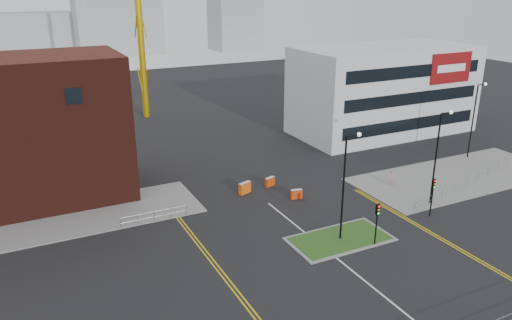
{
  "coord_description": "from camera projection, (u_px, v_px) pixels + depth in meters",
  "views": [
    {
      "loc": [
        -20.75,
        -21.98,
        20.3
      ],
      "look_at": [
        -1.73,
        16.28,
        5.0
      ],
      "focal_mm": 35.0,
      "sensor_mm": 36.0,
      "label": 1
    }
  ],
  "objects": [
    {
      "name": "yellow_left_a",
      "position": [
        208.0,
        259.0,
        38.72
      ],
      "size": [
        0.12,
        24.0,
        0.01
      ],
      "primitive_type": "cube",
      "color": "gold",
      "rests_on": "ground"
    },
    {
      "name": "railing_left",
      "position": [
        154.0,
        215.0,
        44.38
      ],
      "size": [
        6.05,
        0.05,
        1.1
      ],
      "color": "gray",
      "rests_on": "ground"
    },
    {
      "name": "skyline_b",
      "position": [
        118.0,
        27.0,
        145.16
      ],
      "size": [
        24.0,
        12.0,
        16.0
      ],
      "primitive_type": "cube",
      "color": "gray",
      "rests_on": "ground"
    },
    {
      "name": "skyline_d",
      "position": [
        50.0,
        33.0,
        146.72
      ],
      "size": [
        30.0,
        12.0,
        12.0
      ],
      "primitive_type": "cube",
      "color": "gray",
      "rests_on": "ground"
    },
    {
      "name": "yellow_right_a",
      "position": [
        425.0,
        231.0,
        43.1
      ],
      "size": [
        0.12,
        20.0,
        0.01
      ],
      "primitive_type": "cube",
      "color": "gold",
      "rests_on": "ground"
    },
    {
      "name": "ground",
      "position": [
        385.0,
        297.0,
        34.07
      ],
      "size": [
        200.0,
        200.0,
        0.0
      ],
      "primitive_type": "plane",
      "color": "black",
      "rests_on": "ground"
    },
    {
      "name": "island_kerb",
      "position": [
        340.0,
        239.0,
        41.63
      ],
      "size": [
        8.6,
        4.6,
        0.08
      ],
      "primitive_type": "cube",
      "color": "slate",
      "rests_on": "ground"
    },
    {
      "name": "yellow_left_b",
      "position": [
        212.0,
        258.0,
        38.85
      ],
      "size": [
        0.12,
        24.0,
        0.01
      ],
      "primitive_type": "cube",
      "color": "gold",
      "rests_on": "ground"
    },
    {
      "name": "barrier_right",
      "position": [
        270.0,
        181.0,
        52.37
      ],
      "size": [
        1.21,
        0.74,
        0.97
      ],
      "color": "#CD400B",
      "rests_on": "ground"
    },
    {
      "name": "skyline_c",
      "position": [
        235.0,
        3.0,
        153.59
      ],
      "size": [
        14.0,
        12.0,
        28.0
      ],
      "primitive_type": "cube",
      "color": "gray",
      "rests_on": "ground"
    },
    {
      "name": "streetlamp_right_far",
      "position": [
        475.0,
        115.0,
        59.24
      ],
      "size": [
        1.46,
        0.36,
        9.18
      ],
      "color": "black",
      "rests_on": "ground"
    },
    {
      "name": "streetlamp_island",
      "position": [
        346.0,
        179.0,
        39.92
      ],
      "size": [
        1.46,
        0.36,
        9.18
      ],
      "color": "black",
      "rests_on": "ground"
    },
    {
      "name": "traffic_light_right",
      "position": [
        433.0,
        190.0,
        44.96
      ],
      "size": [
        0.28,
        0.33,
        3.65
      ],
      "color": "black",
      "rests_on": "ground"
    },
    {
      "name": "grass_island",
      "position": [
        340.0,
        239.0,
        41.63
      ],
      "size": [
        8.0,
        4.0,
        0.12
      ],
      "primitive_type": "cube",
      "color": "#1D4818",
      "rests_on": "ground"
    },
    {
      "name": "pavement_right",
      "position": [
        457.0,
        176.0,
        55.07
      ],
      "size": [
        24.0,
        10.0,
        0.12
      ],
      "primitive_type": "cube",
      "color": "slate",
      "rests_on": "ground"
    },
    {
      "name": "centre_line",
      "position": [
        366.0,
        282.0,
        35.75
      ],
      "size": [
        0.15,
        30.0,
        0.01
      ],
      "primitive_type": "cube",
      "color": "silver",
      "rests_on": "ground"
    },
    {
      "name": "barrier_mid",
      "position": [
        296.0,
        194.0,
        49.32
      ],
      "size": [
        1.19,
        0.58,
        0.96
      ],
      "color": "red",
      "rests_on": "ground"
    },
    {
      "name": "traffic_light_island",
      "position": [
        377.0,
        217.0,
        39.92
      ],
      "size": [
        0.28,
        0.33,
        3.65
      ],
      "color": "black",
      "rests_on": "ground"
    },
    {
      "name": "pavement_left",
      "position": [
        43.0,
        224.0,
        44.21
      ],
      "size": [
        28.0,
        8.0,
        0.12
      ],
      "primitive_type": "cube",
      "color": "slate",
      "rests_on": "ground"
    },
    {
      "name": "barrier_left",
      "position": [
        245.0,
        187.0,
        50.56
      ],
      "size": [
        1.45,
        0.91,
        1.15
      ],
      "color": "#F8590D",
      "rests_on": "ground"
    },
    {
      "name": "streetlamp_right_near",
      "position": [
        438.0,
        151.0,
        46.63
      ],
      "size": [
        1.46,
        0.36,
        9.18
      ],
      "color": "black",
      "rests_on": "ground"
    },
    {
      "name": "railing_right",
      "position": [
        467.0,
        180.0,
        52.09
      ],
      "size": [
        19.05,
        5.05,
        1.1
      ],
      "color": "gray",
      "rests_on": "ground"
    },
    {
      "name": "office_block",
      "position": [
        383.0,
        90.0,
        69.9
      ],
      "size": [
        25.0,
        12.2,
        12.0
      ],
      "color": "silver",
      "rests_on": "ground"
    },
    {
      "name": "yellow_right_b",
      "position": [
        428.0,
        230.0,
        43.23
      ],
      "size": [
        0.12,
        20.0,
        0.01
      ],
      "primitive_type": "cube",
      "color": "gold",
      "rests_on": "ground"
    },
    {
      "name": "pedestrian",
      "position": [
        391.0,
        178.0,
        52.34
      ],
      "size": [
        0.71,
        0.54,
        1.74
      ],
      "primitive_type": "imported",
      "rotation": [
        0.0,
        0.0,
        0.21
      ],
      "color": "pink",
      "rests_on": "ground"
    }
  ]
}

